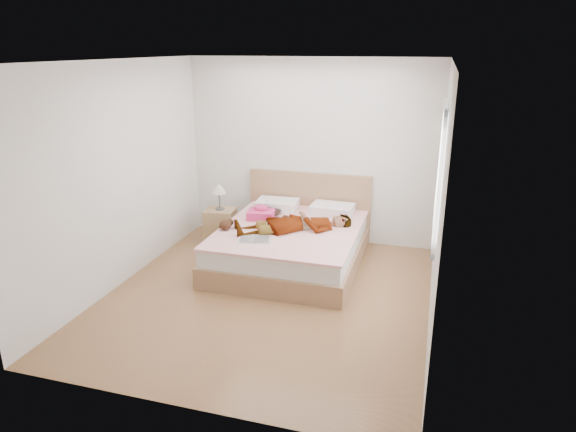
% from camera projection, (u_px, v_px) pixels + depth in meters
% --- Properties ---
extents(ground, '(4.00, 4.00, 0.00)m').
position_uv_depth(ground, '(267.00, 296.00, 5.90)').
color(ground, '#502F19').
rests_on(ground, ground).
extents(woman, '(1.63, 1.24, 0.21)m').
position_uv_depth(woman, '(295.00, 221.00, 6.54)').
color(woman, white).
rests_on(woman, bed).
extents(hair, '(0.48, 0.58, 0.08)m').
position_uv_depth(hair, '(264.00, 211.00, 7.12)').
color(hair, black).
rests_on(hair, bed).
extents(phone, '(0.09, 0.11, 0.05)m').
position_uv_depth(phone, '(268.00, 202.00, 7.01)').
color(phone, silver).
rests_on(phone, bed).
extents(room_shell, '(4.00, 4.00, 4.00)m').
position_uv_depth(room_shell, '(440.00, 174.00, 5.23)').
color(room_shell, white).
rests_on(room_shell, ground).
extents(bed, '(1.80, 2.08, 1.00)m').
position_uv_depth(bed, '(292.00, 242.00, 6.76)').
color(bed, brown).
rests_on(bed, ground).
extents(towel, '(0.39, 0.33, 0.19)m').
position_uv_depth(towel, '(261.00, 213.00, 6.93)').
color(towel, '#D1388B').
rests_on(towel, bed).
extents(magazine, '(0.44, 0.35, 0.02)m').
position_uv_depth(magazine, '(254.00, 239.00, 6.19)').
color(magazine, white).
rests_on(magazine, bed).
extents(coffee_mug, '(0.13, 0.11, 0.10)m').
position_uv_depth(coffee_mug, '(270.00, 226.00, 6.51)').
color(coffee_mug, silver).
rests_on(coffee_mug, bed).
extents(plush_toy, '(0.19, 0.24, 0.12)m').
position_uv_depth(plush_toy, '(226.00, 224.00, 6.53)').
color(plush_toy, black).
rests_on(plush_toy, bed).
extents(nightstand, '(0.46, 0.41, 0.90)m').
position_uv_depth(nightstand, '(221.00, 223.00, 7.41)').
color(nightstand, olive).
rests_on(nightstand, ground).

